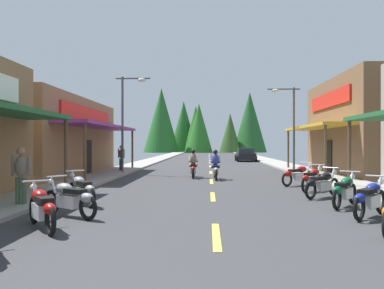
{
  "coord_description": "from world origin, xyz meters",
  "views": [
    {
      "loc": [
        -0.16,
        -0.69,
        1.87
      ],
      "look_at": [
        -1.56,
        33.34,
        1.8
      ],
      "focal_mm": 36.99,
      "sensor_mm": 36.0,
      "label": 1
    }
  ],
  "objects_px": {
    "streetlamp_left": "(128,110)",
    "streetlamp_right": "(289,116)",
    "motorcycle_parked_right_5": "(312,179)",
    "rider_cruising_trailing": "(193,166)",
    "pedestrian_browsing": "(21,173)",
    "motorcycle_parked_right_3": "(345,190)",
    "motorcycle_parked_right_4": "(322,184)",
    "motorcycle_parked_left_3": "(70,198)",
    "motorcycle_parked_left_4": "(81,189)",
    "parked_car_curbside": "(246,155)",
    "motorcycle_parked_left_2": "(42,207)",
    "motorcycle_parked_right_6": "(298,175)",
    "motorcycle_parked_right_2": "(370,198)",
    "pedestrian_by_shop": "(121,156)",
    "rider_cruising_lead": "(215,167)"
  },
  "relations": [
    {
      "from": "motorcycle_parked_right_3",
      "to": "streetlamp_right",
      "type": "bearing_deg",
      "value": 30.61
    },
    {
      "from": "motorcycle_parked_left_4",
      "to": "motorcycle_parked_right_3",
      "type": "bearing_deg",
      "value": -128.59
    },
    {
      "from": "pedestrian_by_shop",
      "to": "motorcycle_parked_right_2",
      "type": "bearing_deg",
      "value": 63.9
    },
    {
      "from": "motorcycle_parked_right_2",
      "to": "motorcycle_parked_right_4",
      "type": "distance_m",
      "value": 3.66
    },
    {
      "from": "motorcycle_parked_right_2",
      "to": "rider_cruising_trailing",
      "type": "xyz_separation_m",
      "value": [
        -4.93,
        11.41,
        0.17
      ]
    },
    {
      "from": "motorcycle_parked_left_3",
      "to": "motorcycle_parked_left_4",
      "type": "relative_size",
      "value": 1.05
    },
    {
      "from": "motorcycle_parked_right_4",
      "to": "parked_car_curbside",
      "type": "xyz_separation_m",
      "value": [
        0.02,
        28.4,
        0.2
      ]
    },
    {
      "from": "motorcycle_parked_right_3",
      "to": "motorcycle_parked_right_5",
      "type": "distance_m",
      "value": 3.93
    },
    {
      "from": "motorcycle_parked_right_6",
      "to": "motorcycle_parked_left_4",
      "type": "height_order",
      "value": "same"
    },
    {
      "from": "motorcycle_parked_right_5",
      "to": "motorcycle_parked_left_4",
      "type": "height_order",
      "value": "same"
    },
    {
      "from": "motorcycle_parked_right_3",
      "to": "parked_car_curbside",
      "type": "height_order",
      "value": "parked_car_curbside"
    },
    {
      "from": "motorcycle_parked_right_4",
      "to": "motorcycle_parked_left_3",
      "type": "relative_size",
      "value": 0.89
    },
    {
      "from": "rider_cruising_trailing",
      "to": "pedestrian_browsing",
      "type": "distance_m",
      "value": 11.38
    },
    {
      "from": "rider_cruising_trailing",
      "to": "pedestrian_browsing",
      "type": "bearing_deg",
      "value": 155.67
    },
    {
      "from": "motorcycle_parked_right_4",
      "to": "motorcycle_parked_right_6",
      "type": "xyz_separation_m",
      "value": [
        0.06,
        3.93,
        0.0
      ]
    },
    {
      "from": "motorcycle_parked_left_2",
      "to": "motorcycle_parked_right_6",
      "type": "bearing_deg",
      "value": -75.35
    },
    {
      "from": "motorcycle_parked_right_6",
      "to": "motorcycle_parked_left_4",
      "type": "distance_m",
      "value": 9.87
    },
    {
      "from": "pedestrian_by_shop",
      "to": "motorcycle_parked_right_4",
      "type": "bearing_deg",
      "value": 70.75
    },
    {
      "from": "pedestrian_browsing",
      "to": "pedestrian_by_shop",
      "type": "bearing_deg",
      "value": -179.47
    },
    {
      "from": "streetlamp_right",
      "to": "parked_car_curbside",
      "type": "height_order",
      "value": "streetlamp_right"
    },
    {
      "from": "streetlamp_left",
      "to": "motorcycle_parked_right_5",
      "type": "bearing_deg",
      "value": -42.25
    },
    {
      "from": "parked_car_curbside",
      "to": "pedestrian_by_shop",
      "type": "bearing_deg",
      "value": 149.7
    },
    {
      "from": "motorcycle_parked_right_3",
      "to": "motorcycle_parked_right_6",
      "type": "distance_m",
      "value": 5.93
    },
    {
      "from": "streetlamp_right",
      "to": "motorcycle_parked_right_3",
      "type": "relative_size",
      "value": 3.07
    },
    {
      "from": "motorcycle_parked_left_2",
      "to": "rider_cruising_lead",
      "type": "bearing_deg",
      "value": -54.28
    },
    {
      "from": "motorcycle_parked_right_4",
      "to": "motorcycle_parked_right_5",
      "type": "relative_size",
      "value": 0.91
    },
    {
      "from": "motorcycle_parked_right_6",
      "to": "pedestrian_browsing",
      "type": "xyz_separation_m",
      "value": [
        -9.45,
        -6.57,
        0.55
      ]
    },
    {
      "from": "motorcycle_parked_right_6",
      "to": "pedestrian_by_shop",
      "type": "distance_m",
      "value": 12.56
    },
    {
      "from": "streetlamp_right",
      "to": "motorcycle_parked_left_3",
      "type": "xyz_separation_m",
      "value": [
        -8.77,
        -16.06,
        -3.18
      ]
    },
    {
      "from": "motorcycle_parked_left_2",
      "to": "rider_cruising_trailing",
      "type": "height_order",
      "value": "rider_cruising_trailing"
    },
    {
      "from": "motorcycle_parked_right_5",
      "to": "pedestrian_by_shop",
      "type": "xyz_separation_m",
      "value": [
        -9.83,
        9.93,
        0.55
      ]
    },
    {
      "from": "streetlamp_left",
      "to": "rider_cruising_trailing",
      "type": "bearing_deg",
      "value": -30.17
    },
    {
      "from": "rider_cruising_lead",
      "to": "pedestrian_by_shop",
      "type": "bearing_deg",
      "value": 48.55
    },
    {
      "from": "streetlamp_right",
      "to": "motorcycle_parked_right_5",
      "type": "bearing_deg",
      "value": -96.28
    },
    {
      "from": "motorcycle_parked_right_3",
      "to": "motorcycle_parked_left_3",
      "type": "distance_m",
      "value": 7.83
    },
    {
      "from": "parked_car_curbside",
      "to": "streetlamp_left",
      "type": "bearing_deg",
      "value": 154.03
    },
    {
      "from": "streetlamp_left",
      "to": "motorcycle_parked_right_4",
      "type": "distance_m",
      "value": 13.92
    },
    {
      "from": "motorcycle_parked_right_6",
      "to": "motorcycle_parked_left_2",
      "type": "distance_m",
      "value": 12.08
    },
    {
      "from": "motorcycle_parked_right_5",
      "to": "pedestrian_browsing",
      "type": "distance_m",
      "value": 10.6
    },
    {
      "from": "motorcycle_parked_left_2",
      "to": "rider_cruising_lead",
      "type": "xyz_separation_m",
      "value": [
        4.0,
        12.19,
        0.17
      ]
    },
    {
      "from": "motorcycle_parked_right_2",
      "to": "rider_cruising_lead",
      "type": "height_order",
      "value": "rider_cruising_lead"
    },
    {
      "from": "motorcycle_parked_left_3",
      "to": "pedestrian_by_shop",
      "type": "xyz_separation_m",
      "value": [
        -2.18,
        15.82,
        0.55
      ]
    },
    {
      "from": "motorcycle_parked_right_3",
      "to": "rider_cruising_trailing",
      "type": "bearing_deg",
      "value": 61.93
    },
    {
      "from": "motorcycle_parked_left_4",
      "to": "parked_car_curbside",
      "type": "height_order",
      "value": "parked_car_curbside"
    },
    {
      "from": "streetlamp_left",
      "to": "streetlamp_right",
      "type": "distance_m",
      "value": 10.36
    },
    {
      "from": "motorcycle_parked_left_3",
      "to": "motorcycle_parked_right_5",
      "type": "bearing_deg",
      "value": -108.28
    },
    {
      "from": "motorcycle_parked_right_4",
      "to": "pedestrian_browsing",
      "type": "bearing_deg",
      "value": 152.57
    },
    {
      "from": "motorcycle_parked_right_2",
      "to": "parked_car_curbside",
      "type": "bearing_deg",
      "value": 41.47
    },
    {
      "from": "streetlamp_left",
      "to": "motorcycle_parked_left_4",
      "type": "distance_m",
      "value": 12.67
    },
    {
      "from": "streetlamp_right",
      "to": "parked_car_curbside",
      "type": "distance_m",
      "value": 16.62
    }
  ]
}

